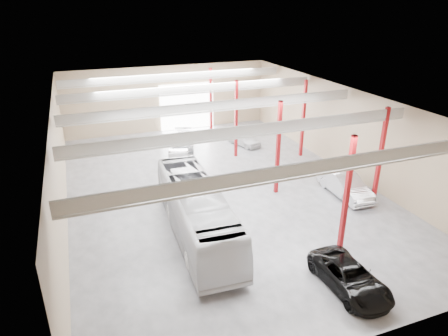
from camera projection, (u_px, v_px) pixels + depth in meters
depot_shell at (219, 125)px, 29.14m from camera, size 22.12×32.12×7.06m
coach_bus at (196, 211)px, 24.09m from camera, size 3.40×12.01×3.31m
black_sedan at (350, 277)px, 19.88m from camera, size 2.29×4.91×1.36m
car_row_a at (222, 222)px, 24.51m from camera, size 2.06×4.75×1.59m
car_row_b at (179, 162)px, 33.54m from camera, size 2.68×5.07×1.59m
car_row_c at (183, 141)px, 38.63m from camera, size 3.29×5.30×1.43m
car_right_near at (345, 185)px, 29.32m from camera, size 2.05×5.22×1.69m
car_right_far at (244, 139)px, 39.55m from camera, size 2.69×4.17×1.32m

